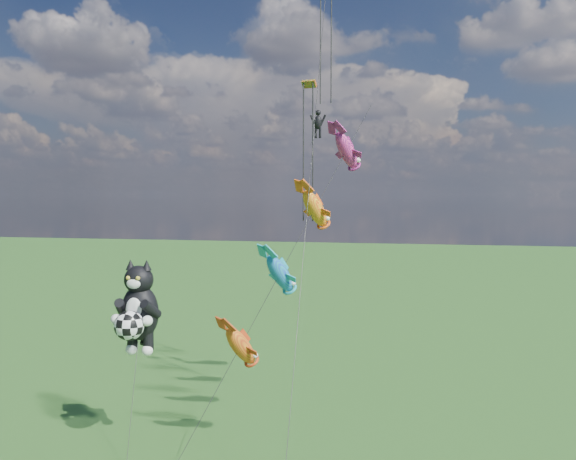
# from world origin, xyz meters

# --- Properties ---
(cat_kite_rig) EXTENTS (2.32, 4.10, 9.86)m
(cat_kite_rig) POSITION_xyz_m (4.44, 5.48, 7.29)
(cat_kite_rig) COLOR brown
(cat_kite_rig) RESTS_ON ground
(fish_windsock_rig) EXTENTS (8.12, 13.86, 18.95)m
(fish_windsock_rig) POSITION_xyz_m (11.96, 10.27, 10.64)
(fish_windsock_rig) COLOR brown
(fish_windsock_rig) RESTS_ON ground
(parafoil_rig) EXTENTS (2.25, 17.49, 27.11)m
(parafoil_rig) POSITION_xyz_m (12.50, 13.50, 18.41)
(parafoil_rig) COLOR brown
(parafoil_rig) RESTS_ON ground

